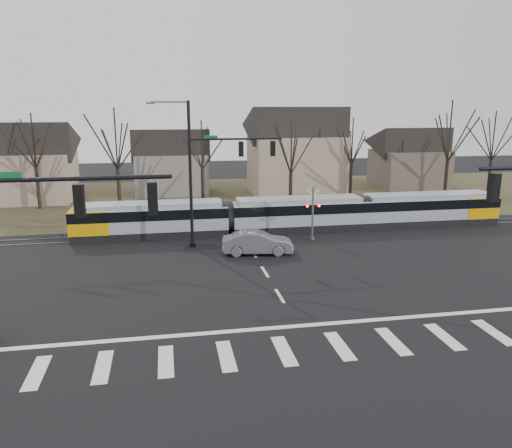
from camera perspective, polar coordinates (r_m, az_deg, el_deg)
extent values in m
plane|color=black|center=(24.98, 3.77, -9.85)|extent=(140.00, 140.00, 0.00)
cube|color=#38331E|center=(55.42, -4.29, 3.07)|extent=(140.00, 28.00, 0.01)
cube|color=silver|center=(21.33, -23.75, -15.27)|extent=(0.60, 2.60, 0.01)
cube|color=silver|center=(20.89, -17.11, -15.32)|extent=(0.60, 2.60, 0.01)
cube|color=silver|center=(20.71, -10.27, -15.17)|extent=(0.60, 2.60, 0.01)
cube|color=silver|center=(20.82, -3.43, -14.80)|extent=(0.60, 2.60, 0.01)
cube|color=silver|center=(21.20, 3.23, -14.26)|extent=(0.60, 2.60, 0.01)
cube|color=silver|center=(21.84, 9.54, -13.56)|extent=(0.60, 2.60, 0.01)
cube|color=silver|center=(22.71, 15.39, -12.78)|extent=(0.60, 2.60, 0.01)
cube|color=silver|center=(23.80, 20.73, -11.94)|extent=(0.60, 2.60, 0.01)
cube|color=silver|center=(25.06, 25.53, -11.10)|extent=(0.60, 2.60, 0.01)
cube|color=silver|center=(23.38, 4.86, -11.53)|extent=(28.00, 0.35, 0.01)
cube|color=silver|center=(26.77, 2.72, -8.19)|extent=(0.18, 2.00, 0.01)
cube|color=silver|center=(30.44, 1.02, -5.49)|extent=(0.18, 2.00, 0.01)
cube|color=silver|center=(34.19, -0.30, -3.37)|extent=(0.18, 2.00, 0.01)
cube|color=silver|center=(37.98, -1.36, -1.66)|extent=(0.18, 2.00, 0.01)
cube|color=silver|center=(41.82, -2.22, -0.27)|extent=(0.18, 2.00, 0.01)
cube|color=silver|center=(45.68, -2.93, 0.89)|extent=(0.18, 2.00, 0.01)
cube|color=silver|center=(49.56, -3.54, 1.86)|extent=(0.18, 2.00, 0.01)
cube|color=silver|center=(53.47, -4.06, 2.70)|extent=(0.18, 2.00, 0.01)
cube|color=#59595E|center=(39.03, -1.61, -1.22)|extent=(90.00, 0.12, 0.06)
cube|color=#59595E|center=(40.37, -1.92, -0.73)|extent=(90.00, 0.12, 0.06)
cube|color=gray|center=(39.20, -11.96, 0.50)|extent=(11.79, 2.54, 2.65)
cube|color=black|center=(39.09, -12.00, 1.27)|extent=(11.81, 2.58, 0.77)
cube|color=#EFA207|center=(39.57, -18.41, 0.35)|extent=(2.90, 2.59, 1.77)
cube|color=gray|center=(40.57, 4.92, 1.17)|extent=(10.88, 2.54, 2.65)
cube|color=black|center=(40.46, 4.93, 1.92)|extent=(10.90, 2.58, 0.77)
cube|color=gray|center=(44.87, 19.04, 1.66)|extent=(11.79, 2.54, 2.65)
cube|color=black|center=(44.77, 19.09, 2.33)|extent=(11.81, 2.58, 0.77)
cube|color=#EFA207|center=(47.18, 23.76, 1.90)|extent=(2.90, 2.59, 1.77)
imported|color=slate|center=(33.89, 0.17, -2.14)|extent=(2.90, 5.20, 1.57)
cylinder|color=black|center=(16.68, -20.83, 4.84)|extent=(6.50, 0.14, 0.14)
cube|color=#0C5926|center=(17.06, -26.67, 4.97)|extent=(0.90, 0.03, 0.22)
cube|color=black|center=(16.73, -19.54, 2.53)|extent=(0.32, 0.32, 1.05)
sphere|color=#FF0C07|center=(16.67, -19.63, 3.64)|extent=(0.22, 0.22, 0.22)
cube|color=black|center=(16.51, -11.73, 2.89)|extent=(0.32, 0.32, 1.05)
sphere|color=#FF0C07|center=(16.46, -11.78, 4.02)|extent=(0.22, 0.22, 0.22)
cube|color=black|center=(20.33, 25.55, 3.78)|extent=(0.32, 0.32, 1.05)
sphere|color=#FF0C07|center=(20.28, 25.64, 4.70)|extent=(0.22, 0.22, 0.22)
cylinder|color=black|center=(35.11, -7.50, 5.48)|extent=(0.22, 0.22, 10.20)
cylinder|color=black|center=(36.11, -7.27, -2.33)|extent=(0.44, 0.44, 0.30)
cylinder|color=black|center=(35.17, -2.26, 9.69)|extent=(6.50, 0.14, 0.14)
cube|color=#0C5926|center=(34.96, -5.15, 9.87)|extent=(0.90, 0.03, 0.22)
cube|color=black|center=(35.27, -1.72, 8.56)|extent=(0.32, 0.32, 1.05)
sphere|color=#FF0C07|center=(35.24, -1.72, 9.10)|extent=(0.22, 0.22, 0.22)
cube|color=black|center=(35.68, 1.93, 8.61)|extent=(0.32, 0.32, 1.05)
sphere|color=#FF0C07|center=(35.66, 1.94, 9.14)|extent=(0.22, 0.22, 0.22)
cube|color=#59595B|center=(34.76, -11.99, 13.37)|extent=(0.55, 0.22, 0.14)
cylinder|color=#59595B|center=(37.47, 6.49, 1.18)|extent=(0.14, 0.14, 4.00)
cylinder|color=#59595B|center=(37.91, 6.42, -1.63)|extent=(0.36, 0.36, 0.20)
cube|color=silver|center=(37.21, 6.55, 3.29)|extent=(0.95, 0.04, 0.95)
cube|color=silver|center=(37.21, 6.55, 3.29)|extent=(0.95, 0.04, 0.95)
cube|color=black|center=(37.35, 6.51, 2.08)|extent=(1.00, 0.10, 0.12)
sphere|color=#FF0C07|center=(37.15, 5.89, 2.04)|extent=(0.18, 0.18, 0.18)
sphere|color=#FF0C07|center=(37.41, 7.21, 2.08)|extent=(0.18, 0.18, 0.18)
cube|color=gray|center=(58.49, -24.50, 4.92)|extent=(9.00, 8.00, 5.00)
cube|color=slate|center=(58.74, -9.63, 5.71)|extent=(8.00, 7.00, 4.50)
cube|color=gray|center=(57.55, 4.55, 6.71)|extent=(10.00, 8.00, 6.50)
cube|color=brown|center=(64.94, 17.05, 6.03)|extent=(8.00, 7.00, 4.50)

